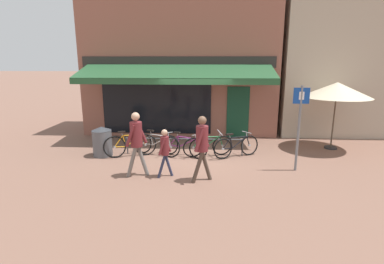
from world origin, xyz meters
name	(u,v)px	position (x,y,z in m)	size (l,w,h in m)	color
ground_plane	(194,156)	(0.00, 0.00, 0.00)	(160.00, 160.00, 0.00)	brown
shop_front	(181,64)	(-0.77, 4.10, 2.97)	(8.12, 4.76, 5.95)	#8E5647
neighbour_building	(355,53)	(6.92, 4.62, 3.43)	(6.86, 4.00, 6.86)	tan
bike_rack_rail	(184,141)	(-0.33, 0.18, 0.48)	(4.00, 0.04, 0.57)	#47494F
bicycle_orange	(130,145)	(-2.10, -0.13, 0.39)	(1.66, 0.74, 0.88)	black
bicycle_silver	(157,144)	(-1.26, 0.10, 0.37)	(1.72, 0.83, 0.86)	black
bicycle_purple	(183,146)	(-0.34, 0.00, 0.36)	(1.64, 0.82, 0.82)	black
bicycle_green	(208,146)	(0.47, 0.01, 0.37)	(1.66, 0.63, 0.86)	black
bicycle_black	(236,146)	(1.40, 0.02, 0.37)	(1.55, 0.89, 0.83)	black
pedestrian_adult	(202,142)	(0.32, -2.09, 1.08)	(0.56, 0.58, 1.76)	#47382D
pedestrian_child	(165,148)	(-0.68, -1.85, 0.83)	(0.43, 0.42, 1.35)	#282D47
pedestrian_second_adult	(136,137)	(-1.45, -1.82, 1.10)	(0.62, 0.48, 1.80)	slate
litter_bin	(102,141)	(-3.04, -0.11, 0.50)	(0.65, 0.65, 1.00)	#515459
parking_sign	(299,120)	(3.03, -1.13, 1.50)	(0.44, 0.07, 2.45)	slate
cafe_parasol	(337,90)	(4.93, 1.21, 2.11)	(2.32, 2.32, 2.38)	#4C3D2D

